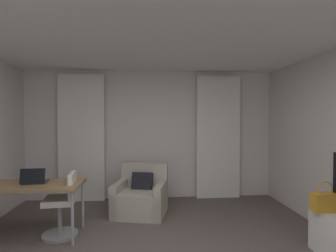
{
  "coord_description": "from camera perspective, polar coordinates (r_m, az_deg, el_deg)",
  "views": [
    {
      "loc": [
        -0.1,
        -2.53,
        1.64
      ],
      "look_at": [
        0.22,
        1.45,
        1.52
      ],
      "focal_mm": 28.87,
      "sensor_mm": 36.0,
      "label": 1
    }
  ],
  "objects": [
    {
      "name": "wall_window",
      "position": [
        5.58,
        -3.6,
        -1.85
      ],
      "size": [
        5.12,
        0.06,
        2.6
      ],
      "color": "silver",
      "rests_on": "ground"
    },
    {
      "name": "ceiling",
      "position": [
        2.72,
        -2.46,
        23.0
      ],
      "size": [
        5.12,
        6.12,
        0.06
      ],
      "primitive_type": "cube",
      "color": "white",
      "rests_on": "wall_left"
    },
    {
      "name": "curtain_left_panel",
      "position": [
        5.6,
        -17.81,
        -2.42
      ],
      "size": [
        0.9,
        0.06,
        2.5
      ],
      "color": "silver",
      "rests_on": "ground"
    },
    {
      "name": "curtain_right_panel",
      "position": [
        5.64,
        10.53,
        -2.34
      ],
      "size": [
        0.9,
        0.06,
        2.5
      ],
      "color": "silver",
      "rests_on": "ground"
    },
    {
      "name": "armchair",
      "position": [
        4.83,
        -5.71,
        -14.76
      ],
      "size": [
        0.99,
        0.97,
        0.82
      ],
      "color": "#B2A899",
      "rests_on": "ground"
    },
    {
      "name": "desk",
      "position": [
        4.26,
        -27.84,
        -11.49
      ],
      "size": [
        1.5,
        0.67,
        0.74
      ],
      "color": "olive",
      "rests_on": "ground"
    },
    {
      "name": "desk_chair",
      "position": [
        4.18,
        -21.33,
        -15.82
      ],
      "size": [
        0.48,
        0.48,
        0.88
      ],
      "color": "gray",
      "rests_on": "ground"
    },
    {
      "name": "laptop",
      "position": [
        4.21,
        -26.37,
        -10.19
      ],
      "size": [
        0.34,
        0.27,
        0.22
      ],
      "color": "#2D2D33",
      "rests_on": "desk"
    },
    {
      "name": "handbag_primary",
      "position": [
        3.87,
        30.19,
        -13.6
      ],
      "size": [
        0.3,
        0.14,
        0.37
      ],
      "color": "orange",
      "rests_on": "tv_console"
    }
  ]
}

